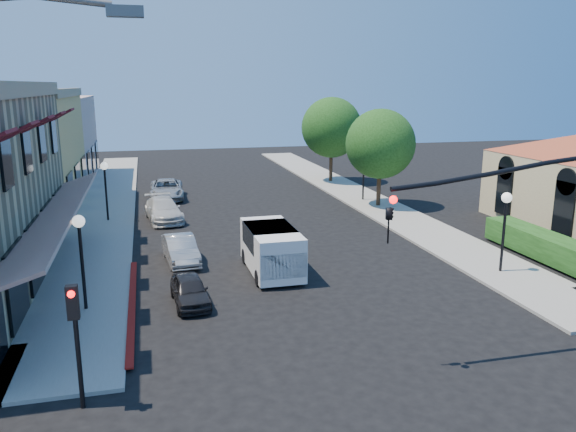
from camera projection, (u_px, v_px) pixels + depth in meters
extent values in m
plane|color=black|center=(399.00, 396.00, 14.72)|extent=(120.00, 120.00, 0.00)
cube|color=gray|center=(109.00, 204.00, 38.08)|extent=(3.50, 50.00, 0.12)
cube|color=gray|center=(351.00, 192.00, 42.28)|extent=(3.50, 50.00, 0.12)
cube|color=maroon|center=(132.00, 307.00, 20.61)|extent=(0.25, 10.00, 0.06)
cube|color=tan|center=(15.00, 89.00, 20.76)|extent=(0.50, 18.20, 0.60)
cube|color=#561416|center=(58.00, 213.00, 22.10)|extent=(1.75, 17.00, 0.67)
cube|color=#521016|center=(20.00, 131.00, 17.82)|extent=(1.02, 1.50, 0.60)
cube|color=#521016|center=(38.00, 124.00, 21.02)|extent=(1.02, 1.50, 0.60)
cube|color=#521016|center=(52.00, 118.00, 24.23)|extent=(1.02, 1.50, 0.60)
cube|color=#521016|center=(62.00, 114.00, 27.44)|extent=(1.02, 1.50, 0.60)
cube|color=black|center=(16.00, 284.00, 18.36)|extent=(0.12, 2.60, 2.60)
cube|color=black|center=(35.00, 255.00, 21.56)|extent=(0.12, 2.60, 2.60)
cube|color=black|center=(49.00, 233.00, 24.77)|extent=(0.12, 2.60, 2.60)
cube|color=black|center=(60.00, 216.00, 27.98)|extent=(0.12, 2.60, 2.60)
cube|color=#CDA69B|center=(27.00, 141.00, 46.06)|extent=(10.00, 12.00, 7.00)
cube|color=black|center=(564.00, 209.00, 28.62)|extent=(0.12, 1.40, 2.80)
cube|color=black|center=(504.00, 191.00, 33.34)|extent=(0.12, 1.40, 2.80)
cube|color=#193F12|center=(547.00, 261.00, 26.01)|extent=(1.40, 8.00, 1.10)
cylinder|color=#372016|center=(379.00, 191.00, 37.34)|extent=(0.28, 0.28, 2.10)
sphere|color=#193F12|center=(380.00, 144.00, 36.63)|extent=(4.56, 4.56, 4.56)
cylinder|color=#372016|center=(331.00, 169.00, 46.76)|extent=(0.28, 0.28, 2.27)
sphere|color=#193F12|center=(332.00, 127.00, 45.98)|extent=(4.94, 4.94, 4.94)
cylinder|color=black|center=(519.00, 171.00, 15.84)|extent=(7.80, 0.14, 0.14)
imported|color=black|center=(390.00, 209.00, 15.11)|extent=(0.20, 0.16, 1.00)
sphere|color=#FF0C0C|center=(393.00, 200.00, 14.87)|extent=(0.22, 0.22, 0.22)
cylinder|color=black|center=(78.00, 353.00, 13.87)|extent=(0.12, 0.12, 3.00)
cube|color=black|center=(73.00, 302.00, 13.41)|extent=(0.28, 0.22, 0.85)
sphere|color=#FF0C0C|center=(71.00, 294.00, 13.24)|extent=(0.18, 0.18, 0.18)
cylinder|color=#595B5E|center=(12.00, 1.00, 8.80)|extent=(3.00, 0.12, 0.12)
cube|color=#595B5E|center=(125.00, 11.00, 9.23)|extent=(0.60, 0.25, 0.18)
cylinder|color=black|center=(83.00, 269.00, 19.86)|extent=(0.12, 0.12, 3.20)
sphere|color=white|center=(78.00, 221.00, 19.46)|extent=(0.44, 0.44, 0.44)
cylinder|color=black|center=(106.00, 196.00, 33.07)|extent=(0.12, 0.12, 3.20)
sphere|color=white|center=(104.00, 166.00, 32.67)|extent=(0.44, 0.44, 0.44)
cylinder|color=black|center=(503.00, 238.00, 23.94)|extent=(0.12, 0.12, 3.20)
sphere|color=white|center=(507.00, 198.00, 23.54)|extent=(0.44, 0.44, 0.44)
cylinder|color=black|center=(363.00, 179.00, 39.03)|extent=(0.12, 0.12, 3.20)
sphere|color=white|center=(364.00, 153.00, 38.63)|extent=(0.44, 0.44, 0.44)
cube|color=white|center=(271.00, 249.00, 24.22)|extent=(1.96, 4.50, 1.84)
cube|color=white|center=(282.00, 264.00, 22.41)|extent=(1.89, 0.62, 1.02)
cube|color=black|center=(280.00, 250.00, 22.63)|extent=(1.74, 0.11, 0.92)
cube|color=black|center=(270.00, 236.00, 24.40)|extent=(1.97, 2.66, 0.92)
cylinder|color=black|center=(259.00, 278.00, 22.73)|extent=(0.26, 0.68, 0.67)
cylinder|color=black|center=(246.00, 256.00, 25.62)|extent=(0.26, 0.68, 0.67)
cylinder|color=black|center=(300.00, 274.00, 23.15)|extent=(0.26, 0.68, 0.67)
cylinder|color=black|center=(282.00, 253.00, 26.04)|extent=(0.26, 0.68, 0.67)
imported|color=black|center=(190.00, 290.00, 20.83)|extent=(1.45, 3.18, 1.06)
imported|color=#9B9EA0|center=(181.00, 249.00, 25.69)|extent=(1.63, 3.82, 1.23)
imported|color=beige|center=(163.00, 210.00, 33.58)|extent=(2.40, 4.79, 1.33)
imported|color=#A0A2A5|center=(167.00, 189.00, 40.02)|extent=(2.45, 5.02, 1.38)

